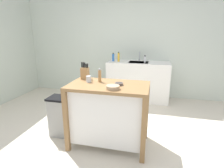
% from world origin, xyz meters
% --- Properties ---
extents(ground_plane, '(6.35, 6.35, 0.00)m').
position_xyz_m(ground_plane, '(0.00, 0.00, 0.00)').
color(ground_plane, beige).
rests_on(ground_plane, ground).
extents(wall_back, '(5.35, 0.10, 2.60)m').
position_xyz_m(wall_back, '(0.00, 2.32, 1.30)').
color(wall_back, silver).
rests_on(wall_back, ground).
extents(kitchen_island, '(1.08, 0.63, 0.90)m').
position_xyz_m(kitchen_island, '(0.13, 0.01, 0.51)').
color(kitchen_island, olive).
rests_on(kitchen_island, ground).
extents(knife_block, '(0.11, 0.09, 0.25)m').
position_xyz_m(knife_block, '(-0.29, 0.22, 1.00)').
color(knife_block, '#AD7F4C').
rests_on(knife_block, kitchen_island).
extents(bowl_ceramic_wide, '(0.17, 0.17, 0.05)m').
position_xyz_m(bowl_ceramic_wide, '(0.23, -0.18, 0.93)').
color(bowl_ceramic_wide, tan).
rests_on(bowl_ceramic_wide, kitchen_island).
extents(bowl_ceramic_small, '(0.11, 0.11, 0.03)m').
position_xyz_m(bowl_ceramic_small, '(0.27, 0.01, 0.92)').
color(bowl_ceramic_small, '#564C47').
rests_on(bowl_ceramic_small, kitchen_island).
extents(drinking_cup, '(0.07, 0.07, 0.09)m').
position_xyz_m(drinking_cup, '(-0.17, 0.05, 0.95)').
color(drinking_cup, silver).
rests_on(drinking_cup, kitchen_island).
extents(pepper_grinder, '(0.04, 0.04, 0.19)m').
position_xyz_m(pepper_grinder, '(-0.03, 0.11, 1.00)').
color(pepper_grinder, '#AD7F4C').
rests_on(pepper_grinder, kitchen_island).
extents(trash_bin, '(0.36, 0.28, 0.63)m').
position_xyz_m(trash_bin, '(-0.65, 0.08, 0.32)').
color(trash_bin, gray).
rests_on(trash_bin, ground).
extents(sink_counter, '(1.44, 0.60, 0.92)m').
position_xyz_m(sink_counter, '(0.34, 1.97, 0.46)').
color(sink_counter, white).
rests_on(sink_counter, ground).
extents(sink_faucet, '(0.02, 0.02, 0.22)m').
position_xyz_m(sink_faucet, '(0.34, 2.11, 1.03)').
color(sink_faucet, '#B7BCC1').
rests_on(sink_faucet, sink_counter).
extents(bottle_spray_cleaner, '(0.05, 0.05, 0.17)m').
position_xyz_m(bottle_spray_cleaner, '(0.48, 1.90, 0.99)').
color(bottle_spray_cleaner, white).
rests_on(bottle_spray_cleaner, sink_counter).
extents(bottle_hand_soap, '(0.05, 0.05, 0.22)m').
position_xyz_m(bottle_hand_soap, '(-0.13, 1.93, 1.02)').
color(bottle_hand_soap, yellow).
rests_on(bottle_hand_soap, sink_counter).
extents(bottle_dish_soap, '(0.05, 0.05, 0.20)m').
position_xyz_m(bottle_dish_soap, '(-0.27, 1.96, 1.01)').
color(bottle_dish_soap, blue).
rests_on(bottle_dish_soap, sink_counter).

